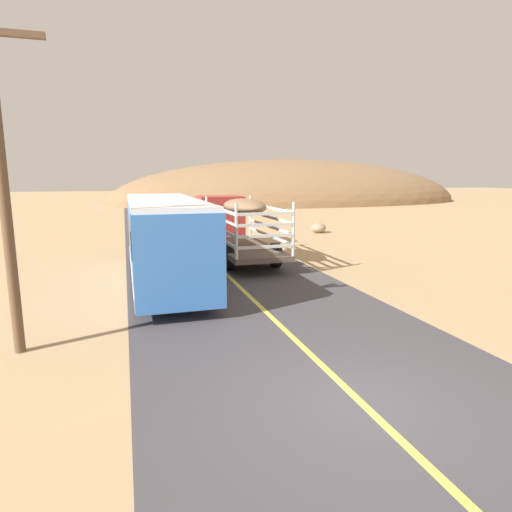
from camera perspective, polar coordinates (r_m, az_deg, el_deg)
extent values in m
plane|color=tan|center=(8.44, 13.91, -18.58)|extent=(240.00, 240.00, 0.00)
cube|color=#423F44|center=(8.43, 13.91, -18.52)|extent=(8.00, 120.00, 0.02)
cube|color=#D8CC4C|center=(8.43, 13.92, -18.45)|extent=(0.16, 117.60, 0.00)
cube|color=#B2332D|center=(25.33, -4.79, 5.42)|extent=(2.50, 2.20, 2.20)
cube|color=#192333|center=(25.30, -4.80, 6.43)|extent=(2.53, 1.54, 0.70)
cube|color=brown|center=(20.26, -1.52, 1.03)|extent=(2.50, 6.40, 0.24)
cylinder|color=silver|center=(22.88, -6.52, 5.14)|extent=(0.12, 0.12, 2.20)
cylinder|color=silver|center=(23.43, -0.76, 5.33)|extent=(0.12, 0.12, 2.20)
cylinder|color=silver|center=(16.78, -2.61, 3.26)|extent=(0.12, 0.12, 2.20)
cylinder|color=silver|center=(17.52, 4.97, 3.53)|extent=(0.12, 0.12, 2.20)
cube|color=silver|center=(19.90, -4.89, 2.45)|extent=(0.08, 6.30, 0.12)
cube|color=silver|center=(20.53, 1.74, 2.74)|extent=(0.08, 6.30, 0.12)
cube|color=silver|center=(17.19, 1.27, 1.21)|extent=(2.40, 0.08, 0.12)
cube|color=silver|center=(19.84, -4.91, 3.71)|extent=(0.08, 6.30, 0.12)
cube|color=silver|center=(20.48, 1.74, 3.96)|extent=(0.08, 6.30, 0.12)
cube|color=silver|center=(17.12, 1.28, 2.67)|extent=(2.40, 0.08, 0.12)
cube|color=silver|center=(19.79, -4.93, 4.98)|extent=(0.08, 6.30, 0.12)
cube|color=silver|center=(20.43, 1.75, 5.18)|extent=(0.08, 6.30, 0.12)
cube|color=silver|center=(17.07, 1.28, 4.13)|extent=(2.40, 0.08, 0.12)
cube|color=silver|center=(19.76, -4.95, 6.25)|extent=(0.08, 6.30, 0.12)
cube|color=silver|center=(20.39, 1.76, 6.41)|extent=(0.08, 6.30, 0.12)
cube|color=silver|center=(17.02, 1.29, 5.60)|extent=(2.40, 0.08, 0.12)
ellipsoid|color=#8C6B4C|center=(20.03, -1.55, 6.60)|extent=(1.75, 3.84, 0.70)
cylinder|color=black|center=(25.27, -7.16, 2.51)|extent=(0.32, 1.10, 1.10)
cylinder|color=black|center=(25.72, -2.37, 2.72)|extent=(0.32, 1.10, 1.10)
cylinder|color=black|center=(18.80, -3.68, -0.19)|extent=(0.32, 1.10, 1.10)
cylinder|color=black|center=(19.41, 2.59, 0.15)|extent=(0.32, 1.10, 1.10)
cube|color=#3872C6|center=(16.69, -12.02, 2.24)|extent=(2.50, 10.00, 2.70)
cube|color=white|center=(16.55, -12.21, 7.14)|extent=(2.45, 9.80, 0.16)
cube|color=#192333|center=(16.63, -12.08, 3.85)|extent=(2.54, 9.20, 0.80)
cube|color=silver|center=(16.89, -11.87, -1.63)|extent=(2.53, 9.80, 0.36)
cylinder|color=black|center=(20.04, -15.84, -0.05)|extent=(0.30, 1.00, 1.00)
cylinder|color=black|center=(20.19, -9.59, 0.28)|extent=(0.30, 1.00, 1.00)
cylinder|color=black|center=(13.69, -15.22, -4.84)|extent=(0.30, 1.00, 1.00)
cylinder|color=black|center=(13.91, -6.11, -4.28)|extent=(0.30, 1.00, 1.00)
cube|color=#264C8C|center=(39.93, -8.27, 5.59)|extent=(1.90, 4.60, 0.90)
cube|color=#264C8C|center=(39.72, -8.27, 6.79)|extent=(1.75, 3.59, 0.80)
cube|color=#192333|center=(39.72, -8.27, 6.82)|extent=(1.79, 3.22, 0.44)
cube|color=silver|center=(37.78, -7.74, 4.82)|extent=(1.86, 0.20, 0.24)
cube|color=red|center=(37.55, -9.00, 5.54)|extent=(0.16, 0.06, 0.14)
cube|color=red|center=(37.81, -6.50, 5.63)|extent=(0.16, 0.06, 0.14)
cylinder|color=black|center=(41.25, -9.69, 5.29)|extent=(0.26, 0.76, 0.76)
cylinder|color=black|center=(41.49, -7.44, 5.38)|extent=(0.26, 0.76, 0.76)
cylinder|color=black|center=(38.44, -9.15, 4.93)|extent=(0.26, 0.76, 0.76)
cylinder|color=black|center=(38.69, -6.73, 5.03)|extent=(0.26, 0.76, 0.76)
cylinder|color=brown|center=(11.04, -30.42, 7.71)|extent=(0.24, 0.24, 7.59)
ellipsoid|color=gray|center=(31.66, 8.24, 3.69)|extent=(1.08, 1.08, 0.71)
ellipsoid|color=olive|center=(68.37, 4.91, 7.08)|extent=(56.15, 25.66, 13.14)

